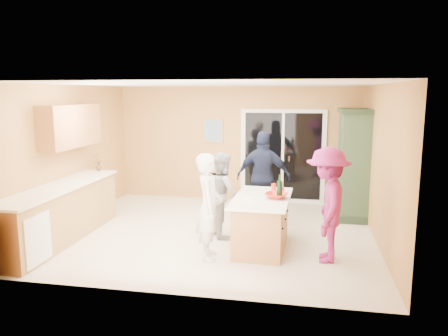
% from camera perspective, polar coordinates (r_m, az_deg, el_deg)
% --- Properties ---
extents(floor, '(5.50, 5.50, 0.00)m').
position_cam_1_polar(floor, '(7.89, -1.22, -8.35)').
color(floor, white).
rests_on(floor, ground).
extents(ceiling, '(5.50, 5.00, 0.10)m').
position_cam_1_polar(ceiling, '(7.50, -1.29, 10.89)').
color(ceiling, white).
rests_on(ceiling, wall_back).
extents(wall_back, '(5.50, 0.10, 2.60)m').
position_cam_1_polar(wall_back, '(10.02, 1.69, 3.16)').
color(wall_back, '#E19A5C').
rests_on(wall_back, ground).
extents(wall_front, '(5.50, 0.10, 2.60)m').
position_cam_1_polar(wall_front, '(5.21, -6.93, -3.09)').
color(wall_front, '#E19A5C').
rests_on(wall_front, ground).
extents(wall_left, '(0.10, 5.00, 2.60)m').
position_cam_1_polar(wall_left, '(8.58, -19.54, 1.48)').
color(wall_left, '#E19A5C').
rests_on(wall_left, ground).
extents(wall_right, '(0.10, 5.00, 2.60)m').
position_cam_1_polar(wall_right, '(7.52, 19.71, 0.38)').
color(wall_right, '#E19A5C').
rests_on(wall_right, ground).
extents(left_cabinet_run, '(0.65, 3.05, 1.24)m').
position_cam_1_polar(left_cabinet_run, '(7.71, -21.14, -5.87)').
color(left_cabinet_run, '#A67940').
rests_on(left_cabinet_run, floor).
extents(upper_cabinets, '(0.35, 1.60, 0.75)m').
position_cam_1_polar(upper_cabinets, '(8.26, -19.41, 5.21)').
color(upper_cabinets, '#A67940').
rests_on(upper_cabinets, wall_left).
extents(sliding_door, '(1.90, 0.07, 2.10)m').
position_cam_1_polar(sliding_door, '(9.91, 7.66, 1.54)').
color(sliding_door, silver).
rests_on(sliding_door, floor).
extents(framed_picture, '(0.46, 0.04, 0.56)m').
position_cam_1_polar(framed_picture, '(10.07, -1.42, 4.90)').
color(framed_picture, tan).
rests_on(framed_picture, wall_back).
extents(kitchen_island, '(0.91, 1.61, 0.83)m').
position_cam_1_polar(kitchen_island, '(7.03, 4.93, -7.32)').
color(kitchen_island, '#A67940').
rests_on(kitchen_island, floor).
extents(green_hutch, '(0.62, 1.18, 2.16)m').
position_cam_1_polar(green_hutch, '(8.98, 16.54, 0.38)').
color(green_hutch, '#1F3322').
rests_on(green_hutch, floor).
extents(woman_white, '(0.47, 0.64, 1.59)m').
position_cam_1_polar(woman_white, '(6.48, -1.98, -5.06)').
color(woman_white, silver).
rests_on(woman_white, floor).
extents(woman_grey, '(0.83, 0.89, 1.46)m').
position_cam_1_polar(woman_grey, '(7.56, -0.18, -3.40)').
color(woman_grey, gray).
rests_on(woman_grey, floor).
extents(woman_navy, '(1.05, 0.48, 1.76)m').
position_cam_1_polar(woman_navy, '(8.27, 5.20, -1.24)').
color(woman_navy, '#1A253A').
rests_on(woman_navy, floor).
extents(woman_magenta, '(0.67, 1.12, 1.69)m').
position_cam_1_polar(woman_magenta, '(6.54, 13.34, -4.71)').
color(woman_magenta, '#9A216B').
rests_on(woman_magenta, floor).
extents(serving_bowl, '(0.43, 0.43, 0.08)m').
position_cam_1_polar(serving_bowl, '(6.85, 6.87, -3.60)').
color(serving_bowl, red).
rests_on(serving_bowl, kitchen_island).
extents(tulip_vase, '(0.22, 0.19, 0.35)m').
position_cam_1_polar(tulip_vase, '(8.92, -16.13, 0.76)').
color(tulip_vase, '#A51015').
rests_on(tulip_vase, left_cabinet_run).
extents(tumbler_near, '(0.08, 0.08, 0.10)m').
position_cam_1_polar(tumbler_near, '(7.24, 7.62, -2.84)').
color(tumbler_near, red).
rests_on(tumbler_near, kitchen_island).
extents(tumbler_far, '(0.09, 0.09, 0.12)m').
position_cam_1_polar(tumbler_far, '(7.39, 6.51, -2.49)').
color(tumbler_far, red).
rests_on(tumbler_far, kitchen_island).
extents(wine_bottle, '(0.09, 0.09, 0.38)m').
position_cam_1_polar(wine_bottle, '(6.82, 7.27, -2.75)').
color(wine_bottle, black).
rests_on(wine_bottle, kitchen_island).
extents(white_plate, '(0.24, 0.24, 0.01)m').
position_cam_1_polar(white_plate, '(6.80, 3.36, -3.95)').
color(white_plate, white).
rests_on(white_plate, kitchen_island).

